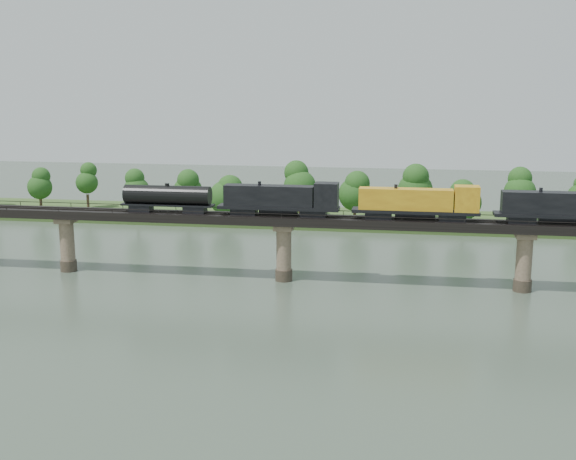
# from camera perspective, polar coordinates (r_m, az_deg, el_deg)

# --- Properties ---
(ground) EXTENTS (400.00, 400.00, 0.00)m
(ground) POSITION_cam_1_polar(r_m,az_deg,el_deg) (98.00, -3.33, -8.67)
(ground) COLOR #354436
(ground) RESTS_ON ground
(far_bank) EXTENTS (300.00, 24.00, 1.60)m
(far_bank) POSITION_cam_1_polar(r_m,az_deg,el_deg) (178.90, 2.65, 0.94)
(far_bank) COLOR #2E4A1D
(far_bank) RESTS_ON ground
(bridge) EXTENTS (236.00, 30.00, 11.50)m
(bridge) POSITION_cam_1_polar(r_m,az_deg,el_deg) (124.65, -0.33, -1.58)
(bridge) COLOR #473A2D
(bridge) RESTS_ON ground
(bridge_superstructure) EXTENTS (220.00, 4.90, 0.75)m
(bridge_superstructure) POSITION_cam_1_polar(r_m,az_deg,el_deg) (123.36, -0.34, 1.28)
(bridge_superstructure) COLOR black
(bridge_superstructure) RESTS_ON bridge
(far_treeline) EXTENTS (289.06, 17.54, 13.60)m
(far_treeline) POSITION_cam_1_polar(r_m,az_deg,el_deg) (174.35, -0.19, 3.35)
(far_treeline) COLOR #382619
(far_treeline) RESTS_ON far_bank
(freight_train) EXTENTS (84.50, 3.29, 5.82)m
(freight_train) POSITION_cam_1_polar(r_m,az_deg,el_deg) (121.35, 6.50, 2.22)
(freight_train) COLOR black
(freight_train) RESTS_ON bridge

